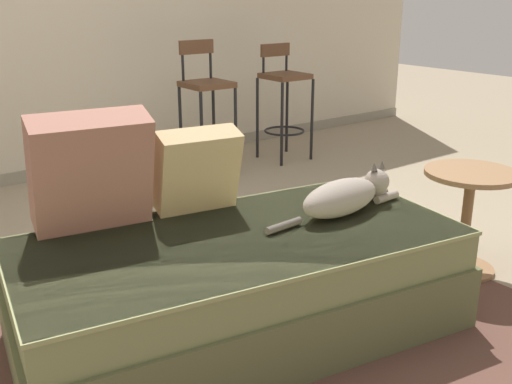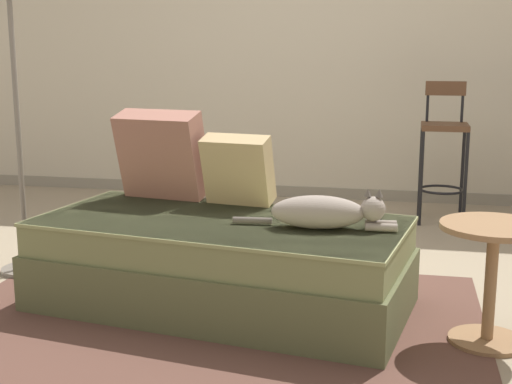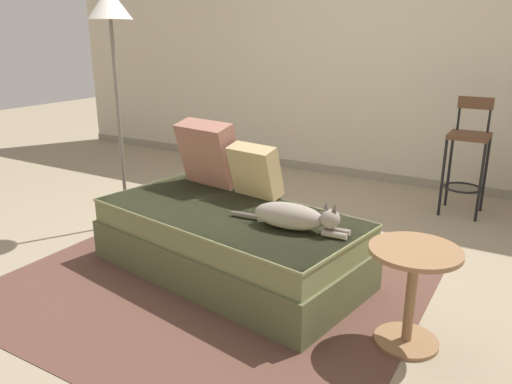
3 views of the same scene
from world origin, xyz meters
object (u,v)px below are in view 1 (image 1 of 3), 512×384
throw_pillow_corner (91,172)px  side_table (468,207)px  bar_stool_near_window (206,102)px  bar_stool_by_doorway (284,94)px  couch (241,284)px  throw_pillow_middle (197,170)px  cat (345,196)px

throw_pillow_corner → side_table: 1.77m
bar_stool_near_window → side_table: bar_stool_near_window is taller
bar_stool_by_doorway → throw_pillow_corner: bearing=-145.3°
bar_stool_by_doorway → side_table: size_ratio=1.79×
couch → throw_pillow_middle: throw_pillow_middle is taller
side_table → couch: bearing=170.6°
cat → bar_stool_near_window: size_ratio=0.75×
couch → throw_pillow_middle: 0.51m
couch → throw_pillow_middle: bearing=88.3°
throw_pillow_middle → bar_stool_by_doorway: bar_stool_by_doorway is taller
side_table → throw_pillow_corner: bearing=159.9°
couch → throw_pillow_corner: bearing=136.7°
couch → cat: 0.58m
side_table → cat: bearing=169.3°
bar_stool_by_doorway → side_table: (-0.65, -2.18, -0.20)m
bar_stool_near_window → side_table: (0.10, -2.18, -0.22)m
bar_stool_by_doorway → bar_stool_near_window: bearing=179.9°
bar_stool_by_doorway → side_table: 2.28m
throw_pillow_corner → bar_stool_by_doorway: (2.28, 1.58, -0.13)m
throw_pillow_corner → cat: (0.92, -0.46, -0.16)m
throw_pillow_corner → throw_pillow_middle: size_ratio=1.30×
couch → side_table: 1.23m
couch → side_table: bearing=-9.4°
bar_stool_near_window → throw_pillow_middle: bearing=-123.7°
couch → bar_stool_near_window: 2.29m
bar_stool_near_window → bar_stool_by_doorway: bar_stool_near_window is taller
couch → bar_stool_by_doorway: size_ratio=2.01×
throw_pillow_middle → cat: (0.49, -0.39, -0.11)m
throw_pillow_middle → cat: throw_pillow_middle is taller
throw_pillow_corner → bar_stool_near_window: bearing=45.9°
bar_stool_by_doorway → couch: bearing=-133.2°
couch → throw_pillow_corner: 0.73m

